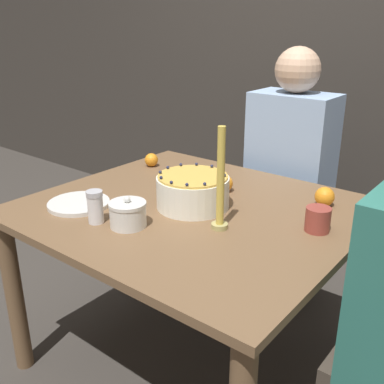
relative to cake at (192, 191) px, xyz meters
The scene contains 13 objects.
ground_plane 0.78m from the cake, 13.60° to the left, with size 12.00×12.00×0.00m, color #3D3833.
wall_behind 1.49m from the cake, 89.87° to the left, with size 8.00×0.05×2.60m.
dining_table 0.17m from the cake, 13.60° to the left, with size 1.20×1.08×0.72m.
cake is the anchor object (origin of this frame).
sugar_bowl 0.28m from the cake, 103.07° to the right, with size 0.13×0.13×0.11m.
sugar_shaker 0.37m from the cake, 118.30° to the right, with size 0.06×0.06×0.12m.
plate_stack 0.44m from the cake, 142.70° to the right, with size 0.24×0.24×0.02m.
candle 0.23m from the cake, 25.53° to the right, with size 0.06×0.06×0.36m.
cup 0.47m from the cake, 11.79° to the left, with size 0.08×0.08×0.08m.
orange_fruit_0 0.21m from the cake, 89.07° to the left, with size 0.07×0.07×0.07m.
orange_fruit_1 0.55m from the cake, 149.67° to the left, with size 0.06×0.06×0.06m.
orange_fruit_2 0.51m from the cake, 39.35° to the left, with size 0.08×0.08×0.08m.
person_man_blue_shirt 0.78m from the cake, 87.06° to the left, with size 0.40×0.34×1.28m.
Camera 1 is at (0.99, -1.24, 1.39)m, focal length 42.00 mm.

